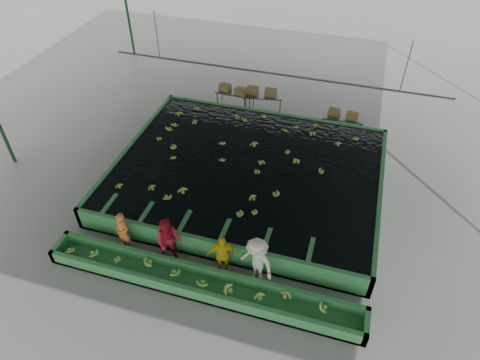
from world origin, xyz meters
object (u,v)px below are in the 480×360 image
(packing_table_mid, at_px, (263,103))
(box_stack_right, at_px, (343,117))
(worker_b, at_px, (169,241))
(flotation_tank, at_px, (247,174))
(packing_table_left, at_px, (235,99))
(box_stack_mid, at_px, (261,94))
(box_stack_left, at_px, (233,92))
(worker_d, at_px, (257,261))
(sorting_trough, at_px, (201,283))
(packing_table_right, at_px, (342,125))
(worker_a, at_px, (123,232))
(worker_c, at_px, (222,255))

(packing_table_mid, bearing_deg, box_stack_right, -11.61)
(worker_b, relative_size, packing_table_mid, 0.93)
(flotation_tank, xyz_separation_m, packing_table_mid, (-0.79, 5.39, -0.02))
(box_stack_right, bearing_deg, packing_table_left, 172.18)
(worker_b, height_order, box_stack_mid, worker_b)
(flotation_tank, height_order, packing_table_mid, flotation_tank)
(box_stack_left, bearing_deg, box_stack_mid, 7.03)
(worker_d, distance_m, box_stack_right, 9.03)
(sorting_trough, relative_size, packing_table_left, 5.46)
(sorting_trough, relative_size, worker_d, 5.55)
(worker_b, height_order, packing_table_mid, worker_b)
(flotation_tank, bearing_deg, packing_table_right, 56.15)
(worker_a, relative_size, packing_table_mid, 0.81)
(flotation_tank, distance_m, worker_c, 4.34)
(box_stack_left, distance_m, box_stack_right, 5.35)
(box_stack_left, bearing_deg, box_stack_right, -6.84)
(worker_d, relative_size, box_stack_right, 1.38)
(worker_a, height_order, worker_d, worker_d)
(worker_c, bearing_deg, sorting_trough, -136.89)
(sorting_trough, bearing_deg, packing_table_left, 101.69)
(worker_a, bearing_deg, packing_table_left, 103.02)
(worker_b, relative_size, packing_table_right, 0.96)
(worker_d, relative_size, packing_table_left, 0.98)
(flotation_tank, distance_m, sorting_trough, 5.10)
(worker_b, bearing_deg, packing_table_mid, 71.86)
(flotation_tank, xyz_separation_m, worker_b, (-1.35, -4.30, 0.42))
(sorting_trough, xyz_separation_m, packing_table_mid, (-0.79, 10.49, 0.18))
(worker_a, relative_size, box_stack_mid, 1.05)
(box_stack_mid, bearing_deg, worker_a, -102.23)
(box_stack_right, bearing_deg, worker_c, -106.51)
(sorting_trough, xyz_separation_m, box_stack_left, (-2.25, 10.33, 0.58))
(worker_a, relative_size, box_stack_right, 1.17)
(worker_a, distance_m, box_stack_mid, 9.93)
(worker_c, bearing_deg, box_stack_left, 86.86)
(worker_c, distance_m, worker_d, 1.10)
(box_stack_right, bearing_deg, worker_d, -99.80)
(worker_a, relative_size, worker_c, 0.95)
(packing_table_mid, relative_size, packing_table_right, 1.04)
(worker_c, relative_size, packing_table_right, 0.89)
(packing_table_mid, xyz_separation_m, box_stack_mid, (-0.09, 0.02, 0.43))
(worker_b, height_order, packing_table_right, worker_b)
(worker_c, distance_m, box_stack_right, 9.28)
(packing_table_left, bearing_deg, worker_d, -69.04)
(worker_a, height_order, box_stack_right, worker_a)
(worker_d, bearing_deg, sorting_trough, -128.36)
(worker_b, bearing_deg, box_stack_left, 80.57)
(worker_c, distance_m, packing_table_left, 9.96)
(sorting_trough, xyz_separation_m, worker_a, (-2.98, 0.80, 0.51))
(flotation_tank, height_order, box_stack_left, box_stack_left)
(worker_d, xyz_separation_m, packing_table_mid, (-2.32, 9.69, -0.47))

